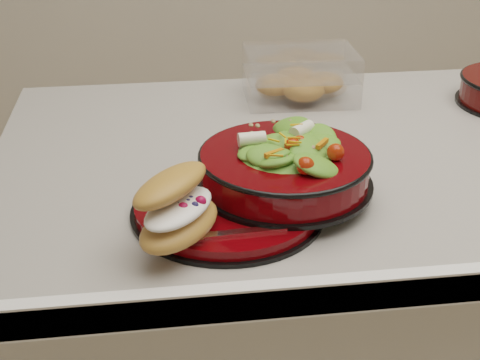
{
  "coord_description": "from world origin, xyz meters",
  "views": [
    {
      "loc": [
        -0.35,
        -0.98,
        1.36
      ],
      "look_at": [
        -0.24,
        -0.17,
        0.94
      ],
      "focal_mm": 50.0,
      "sensor_mm": 36.0,
      "label": 1
    }
  ],
  "objects": [
    {
      "name": "salad_bowl",
      "position": [
        -0.18,
        -0.15,
        0.96
      ],
      "size": [
        0.25,
        0.25,
        0.1
      ],
      "rotation": [
        0.0,
        0.0,
        -0.14
      ],
      "color": "black",
      "rests_on": "dinner_plate"
    },
    {
      "name": "pastry_box",
      "position": [
        -0.07,
        0.24,
        0.94
      ],
      "size": [
        0.21,
        0.16,
        0.09
      ],
      "rotation": [
        0.0,
        0.0,
        -0.03
      ],
      "color": "white",
      "rests_on": "island_counter"
    },
    {
      "name": "dinner_plate",
      "position": [
        -0.26,
        -0.19,
        0.91
      ],
      "size": [
        0.26,
        0.26,
        0.02
      ],
      "rotation": [
        0.0,
        0.0,
        0.32
      ],
      "color": "black",
      "rests_on": "island_counter"
    },
    {
      "name": "fork",
      "position": [
        -0.27,
        -0.28,
        0.92
      ],
      "size": [
        0.17,
        0.03,
        0.0
      ],
      "rotation": [
        0.0,
        0.0,
        1.63
      ],
      "color": "silver",
      "rests_on": "dinner_plate"
    },
    {
      "name": "croissant",
      "position": [
        -0.33,
        -0.27,
        0.96
      ],
      "size": [
        0.14,
        0.17,
        0.08
      ],
      "rotation": [
        0.0,
        0.0,
        0.95
      ],
      "color": "#C88A3D",
      "rests_on": "dinner_plate"
    },
    {
      "name": "island_counter",
      "position": [
        0.0,
        -0.0,
        0.45
      ],
      "size": [
        1.24,
        0.74,
        0.9
      ],
      "color": "silver",
      "rests_on": "ground"
    }
  ]
}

